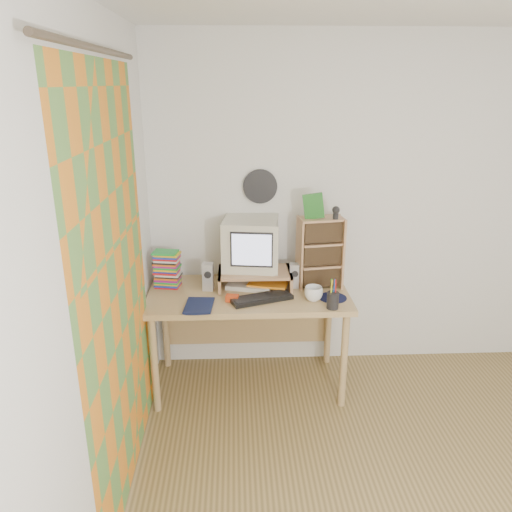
{
  "coord_description": "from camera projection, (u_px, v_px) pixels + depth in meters",
  "views": [
    {
      "loc": [
        -1.12,
        -1.85,
        2.14
      ],
      "look_at": [
        -0.98,
        1.33,
        1.03
      ],
      "focal_mm": 35.0,
      "sensor_mm": 36.0,
      "label": 1
    }
  ],
  "objects": [
    {
      "name": "papers",
      "position": [
        257.0,
        283.0,
        3.6
      ],
      "size": [
        0.37,
        0.31,
        0.04
      ],
      "primitive_type": null,
      "rotation": [
        0.0,
        0.0,
        -0.28
      ],
      "color": "white",
      "rests_on": "desk"
    },
    {
      "name": "pen_cup",
      "position": [
        333.0,
        297.0,
        3.23
      ],
      "size": [
        0.09,
        0.09,
        0.16
      ],
      "primitive_type": null,
      "rotation": [
        0.0,
        0.0,
        0.11
      ],
      "color": "black",
      "rests_on": "desk"
    },
    {
      "name": "curtain",
      "position": [
        118.0,
        292.0,
        2.5
      ],
      "size": [
        0.0,
        2.2,
        2.2
      ],
      "primitive_type": "plane",
      "rotation": [
        1.57,
        0.0,
        1.57
      ],
      "color": "orange",
      "rests_on": "left_wall"
    },
    {
      "name": "dvd_stack",
      "position": [
        168.0,
        271.0,
        3.56
      ],
      "size": [
        0.19,
        0.15,
        0.24
      ],
      "primitive_type": null,
      "rotation": [
        0.0,
        0.0,
        -0.17
      ],
      "color": "brown",
      "rests_on": "desk"
    },
    {
      "name": "speaker_right",
      "position": [
        294.0,
        275.0,
        3.56
      ],
      "size": [
        0.07,
        0.07,
        0.18
      ],
      "primitive_type": "cube",
      "rotation": [
        0.0,
        0.0,
        -0.11
      ],
      "color": "#B9B8BD",
      "rests_on": "desk"
    },
    {
      "name": "monitor_riser",
      "position": [
        255.0,
        274.0,
        3.57
      ],
      "size": [
        0.52,
        0.3,
        0.12
      ],
      "color": "tan",
      "rests_on": "desk"
    },
    {
      "name": "game_box",
      "position": [
        313.0,
        206.0,
        3.4
      ],
      "size": [
        0.14,
        0.04,
        0.17
      ],
      "primitive_type": "cube",
      "rotation": [
        0.0,
        0.0,
        -0.06
      ],
      "color": "#1C601B",
      "rests_on": "cd_rack"
    },
    {
      "name": "webcam",
      "position": [
        336.0,
        213.0,
        3.4
      ],
      "size": [
        0.06,
        0.06,
        0.09
      ],
      "primitive_type": null,
      "rotation": [
        0.0,
        0.0,
        -0.06
      ],
      "color": "black",
      "rests_on": "cd_rack"
    },
    {
      "name": "cd_rack",
      "position": [
        320.0,
        253.0,
        3.53
      ],
      "size": [
        0.33,
        0.2,
        0.51
      ],
      "primitive_type": "cube",
      "rotation": [
        0.0,
        0.0,
        0.14
      ],
      "color": "tan",
      "rests_on": "desk"
    },
    {
      "name": "wall_disc",
      "position": [
        260.0,
        186.0,
        3.62
      ],
      "size": [
        0.25,
        0.02,
        0.25
      ],
      "primitive_type": "cylinder",
      "rotation": [
        1.57,
        0.0,
        0.0
      ],
      "color": "black",
      "rests_on": "back_wall"
    },
    {
      "name": "mousepad",
      "position": [
        333.0,
        298.0,
        3.41
      ],
      "size": [
        0.23,
        0.23,
        0.0
      ],
      "primitive_type": "cylinder",
      "rotation": [
        0.0,
        0.0,
        -0.19
      ],
      "color": "black",
      "rests_on": "desk"
    },
    {
      "name": "back_wall",
      "position": [
        384.0,
        209.0,
        3.74
      ],
      "size": [
        3.5,
        0.0,
        3.5
      ],
      "primitive_type": "plane",
      "rotation": [
        1.57,
        0.0,
        0.0
      ],
      "color": "silver",
      "rests_on": "floor"
    },
    {
      "name": "crt_monitor",
      "position": [
        251.0,
        245.0,
        3.55
      ],
      "size": [
        0.42,
        0.42,
        0.36
      ],
      "primitive_type": "cube",
      "rotation": [
        0.0,
        0.0,
        -0.14
      ],
      "color": "beige",
      "rests_on": "monitor_riser"
    },
    {
      "name": "keyboard",
      "position": [
        262.0,
        298.0,
        3.37
      ],
      "size": [
        0.44,
        0.27,
        0.03
      ],
      "primitive_type": "cube",
      "rotation": [
        0.0,
        0.0,
        0.35
      ],
      "color": "black",
      "rests_on": "desk"
    },
    {
      "name": "left_wall",
      "position": [
        80.0,
        316.0,
        2.01
      ],
      "size": [
        0.0,
        3.5,
        3.5
      ],
      "primitive_type": "plane",
      "rotation": [
        1.57,
        0.0,
        1.57
      ],
      "color": "silver",
      "rests_on": "floor"
    },
    {
      "name": "red_box",
      "position": [
        232.0,
        298.0,
        3.35
      ],
      "size": [
        0.09,
        0.07,
        0.04
      ],
      "primitive_type": "cube",
      "rotation": [
        0.0,
        0.0,
        -0.18
      ],
      "color": "red",
      "rests_on": "desk"
    },
    {
      "name": "desk",
      "position": [
        248.0,
        306.0,
        3.61
      ],
      "size": [
        1.4,
        0.7,
        0.75
      ],
      "color": "tan",
      "rests_on": "floor"
    },
    {
      "name": "speaker_left",
      "position": [
        208.0,
        277.0,
        3.52
      ],
      "size": [
        0.08,
        0.08,
        0.2
      ],
      "primitive_type": "cube",
      "rotation": [
        0.0,
        0.0,
        -0.09
      ],
      "color": "#B9B8BD",
      "rests_on": "desk"
    },
    {
      "name": "diary",
      "position": [
        185.0,
        304.0,
        3.26
      ],
      "size": [
        0.23,
        0.18,
        0.04
      ],
      "primitive_type": "imported",
      "rotation": [
        0.0,
        0.0,
        -0.07
      ],
      "color": "#10183D",
      "rests_on": "desk"
    },
    {
      "name": "mug",
      "position": [
        314.0,
        294.0,
        3.36
      ],
      "size": [
        0.14,
        0.14,
        0.1
      ],
      "primitive_type": "imported",
      "rotation": [
        0.0,
        0.0,
        0.12
      ],
      "color": "white",
      "rests_on": "desk"
    }
  ]
}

